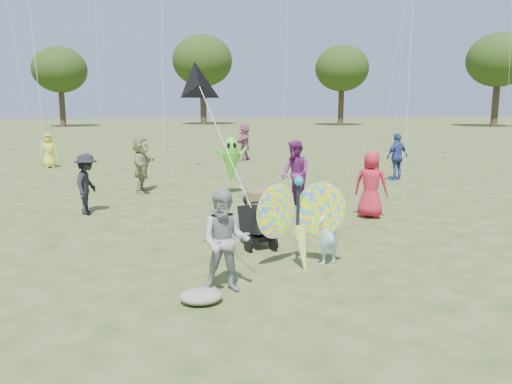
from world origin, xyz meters
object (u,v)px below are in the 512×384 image
Objects in this scene: adult_man at (225,241)px; crowd_g at (49,151)px; crowd_b at (87,184)px; crowd_d at (141,164)px; crowd_c at (397,157)px; jogging_stroller at (257,215)px; crowd_a at (371,184)px; alien_kite at (231,162)px; crowd_e at (295,174)px; child_girl at (328,232)px; butterfly_kite at (300,222)px; crowd_j at (244,142)px.

adult_man is 16.40m from crowd_g.
crowd_b is 3.11m from crowd_d.
crowd_c is 1.49× the size of jogging_stroller.
crowd_a is 4.75m from alien_kite.
crowd_a is at bearing 33.30° from crowd_e.
crowd_b reaches higher than crowd_g.
crowd_e is at bearing -58.12° from alien_kite.
crowd_b is 1.35× the size of jogging_stroller.
alien_kite is at bearing -95.72° from crowd_d.
jogging_stroller is at bearing -69.74° from child_girl.
crowd_g is (-4.26, 6.65, -0.14)m from crowd_d.
butterfly_kite is (-2.63, -3.36, -0.03)m from crowd_a.
crowd_e is (5.30, -0.11, 0.14)m from crowd_b.
crowd_j is at bearing -51.54° from crowd_a.
crowd_a is at bearing 51.98° from butterfly_kite.
butterfly_kite is (4.22, -4.86, 0.03)m from crowd_b.
jogging_stroller is (-1.01, 1.34, 0.04)m from child_girl.
crowd_c is 8.94m from crowd_d.
adult_man is 6.13m from crowd_e.
crowd_d is 1.00× the size of alien_kite.
crowd_a reaches higher than adult_man.
crowd_j is at bearing 79.37° from alien_kite.
crowd_b is 6.43m from butterfly_kite.
crowd_b is 5.30m from crowd_e.
child_girl is at bearing 21.01° from crowd_j.
alien_kite reaches higher than butterfly_kite.
child_girl is 4.72m from crowd_e.
crowd_j reaches higher than jogging_stroller.
crowd_c is 14.28m from crowd_g.
child_girl is 0.66× the size of butterfly_kite.
crowd_j is at bearing -79.18° from crowd_c.
crowd_e is 1.59× the size of jogging_stroller.
crowd_e is (-1.54, 1.39, 0.08)m from crowd_a.
crowd_a reaches higher than jogging_stroller.
child_girl is at bearing 39.53° from adult_man.
crowd_g is at bearing -78.17° from child_girl.
child_girl is 3.91m from crowd_a.
alien_kite is at bearing 69.63° from jogging_stroller.
crowd_e is 3.70m from jogging_stroller.
jogging_stroller is at bearing -39.91° from crowd_e.
child_girl is 10.23m from crowd_c.
crowd_e is at bearing -82.83° from crowd_b.
crowd_a is at bearing 36.81° from crowd_c.
crowd_e is at bearing 22.77° from crowd_j.
adult_man is 0.88× the size of alien_kite.
crowd_g is 0.84× the size of butterfly_kite.
crowd_b is 0.85× the size of crowd_j.
jogging_stroller is 1.50m from butterfly_kite.
alien_kite reaches higher than jogging_stroller.
crowd_a is 0.92× the size of butterfly_kite.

